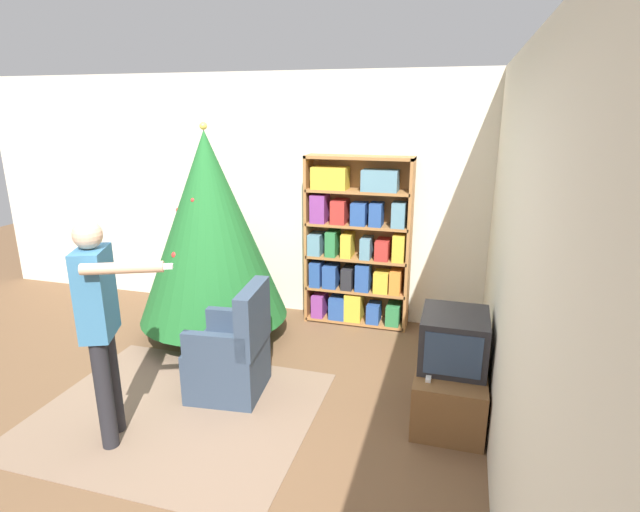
% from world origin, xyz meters
% --- Properties ---
extents(ground_plane, '(14.00, 14.00, 0.00)m').
position_xyz_m(ground_plane, '(0.00, 0.00, 0.00)').
color(ground_plane, brown).
extents(wall_back, '(8.00, 0.10, 2.60)m').
position_xyz_m(wall_back, '(0.00, 2.32, 1.30)').
color(wall_back, silver).
rests_on(wall_back, ground_plane).
extents(wall_right, '(0.10, 8.00, 2.60)m').
position_xyz_m(wall_right, '(2.02, 0.00, 1.30)').
color(wall_right, silver).
rests_on(wall_right, ground_plane).
extents(area_rug, '(2.07, 1.74, 0.01)m').
position_xyz_m(area_rug, '(-0.30, 0.08, 0.00)').
color(area_rug, '#7F6651').
rests_on(area_rug, ground_plane).
extents(bookshelf, '(1.09, 0.28, 1.78)m').
position_xyz_m(bookshelf, '(0.65, 2.11, 0.85)').
color(bookshelf, '#A8703D').
rests_on(bookshelf, ground_plane).
extents(tv_stand, '(0.50, 0.87, 0.42)m').
position_xyz_m(tv_stand, '(1.70, 0.65, 0.21)').
color(tv_stand, brown).
rests_on(tv_stand, ground_plane).
extents(television, '(0.47, 0.52, 0.40)m').
position_xyz_m(television, '(1.70, 0.65, 0.61)').
color(television, '#28282D').
rests_on(television, tv_stand).
extents(game_remote, '(0.04, 0.12, 0.02)m').
position_xyz_m(game_remote, '(1.55, 0.39, 0.43)').
color(game_remote, white).
rests_on(game_remote, tv_stand).
extents(christmas_tree, '(1.45, 1.45, 2.11)m').
position_xyz_m(christmas_tree, '(-0.64, 1.41, 1.13)').
color(christmas_tree, '#4C3323').
rests_on(christmas_tree, ground_plane).
extents(armchair, '(0.62, 0.61, 0.92)m').
position_xyz_m(armchair, '(-0.00, 0.48, 0.32)').
color(armchair, '#334256').
rests_on(armchair, ground_plane).
extents(standing_person, '(0.72, 0.44, 1.56)m').
position_xyz_m(standing_person, '(-0.54, -0.30, 0.92)').
color(standing_person, '#232328').
rests_on(standing_person, ground_plane).
extents(book_pile_near_tree, '(0.25, 0.20, 0.12)m').
position_xyz_m(book_pile_near_tree, '(-0.27, 1.10, 0.06)').
color(book_pile_near_tree, '#843889').
rests_on(book_pile_near_tree, ground_plane).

